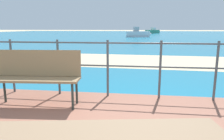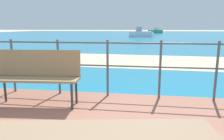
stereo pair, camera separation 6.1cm
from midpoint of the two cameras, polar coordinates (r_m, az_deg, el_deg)
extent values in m
cube|color=teal|center=(41.47, 6.86, 9.49)|extent=(90.00, 90.00, 0.01)
cube|color=beige|center=(8.94, 3.49, 2.66)|extent=(54.11, 6.24, 0.01)
cube|color=#8C704C|center=(3.73, -20.44, -2.39)|extent=(1.48, 0.52, 0.04)
cube|color=#8C704C|center=(3.84, -19.64, 1.81)|extent=(1.45, 0.19, 0.45)
cylinder|color=#2D3833|center=(4.21, -27.55, -4.72)|extent=(0.04, 0.04, 0.46)
cylinder|color=#2D3833|center=(3.45, -11.18, -6.99)|extent=(0.04, 0.04, 0.46)
cylinder|color=#2D3833|center=(3.73, -10.06, -5.55)|extent=(0.04, 0.04, 0.46)
cylinder|color=#4C5156|center=(4.74, -25.80, 0.98)|extent=(0.04, 0.04, 1.08)
cylinder|color=#4C5156|center=(4.28, -14.73, 0.73)|extent=(0.04, 0.04, 1.08)
cylinder|color=#4C5156|center=(4.01, -1.61, 0.41)|extent=(0.04, 0.04, 1.08)
cylinder|color=#4C5156|center=(3.98, 12.52, 0.04)|extent=(0.04, 0.04, 1.08)
cylinder|color=#4C5156|center=(4.18, 26.07, -0.32)|extent=(0.04, 0.04, 1.08)
cylinder|color=#4C5156|center=(3.95, -1.65, 7.38)|extent=(5.90, 0.03, 0.03)
cylinder|color=#4C5156|center=(4.00, -1.62, 1.17)|extent=(5.90, 0.03, 0.03)
cube|color=#338466|center=(52.95, 10.93, 10.22)|extent=(3.71, 4.83, 0.81)
cube|color=silver|center=(53.26, 11.15, 10.96)|extent=(1.32, 1.47, 0.57)
cone|color=#338466|center=(50.64, 9.48, 10.22)|extent=(0.88, 0.81, 0.73)
cube|color=silver|center=(31.42, 6.94, 9.65)|extent=(3.45, 1.77, 0.84)
cube|color=#A5A8AD|center=(31.36, 6.52, 11.01)|extent=(0.89, 0.83, 0.64)
cone|color=silver|center=(31.77, 10.36, 9.57)|extent=(0.62, 0.83, 0.75)
camera|label=1|loc=(0.03, -90.42, -0.09)|focal=33.63mm
camera|label=2|loc=(0.03, 89.58, 0.09)|focal=33.63mm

